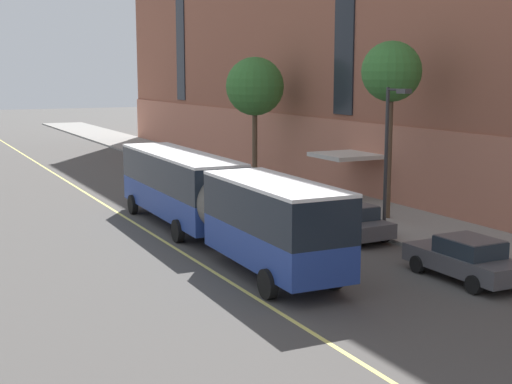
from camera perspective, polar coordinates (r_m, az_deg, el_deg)
The scene contains 11 objects.
ground_plane at distance 26.74m, azimuth 1.40°, elevation -6.16°, with size 260.00×260.00×0.00m, color #4C4947.
sidewalk at distance 34.25m, azimuth 12.91°, elevation -2.79°, with size 5.65×160.00×0.15m, color gray.
city_bus at distance 30.31m, azimuth -3.63°, elevation -0.36°, with size 3.11×19.10×3.50m.
parked_car_darkgray_0 at distance 26.18m, azimuth 16.42°, elevation -5.12°, with size 2.01×4.64×1.56m.
parked_car_darkgray_1 at distance 31.67m, azimuth 7.47°, elevation -2.31°, with size 2.12×4.50×1.56m.
parked_car_green_2 at distance 49.57m, azimuth -5.77°, elevation 1.96°, with size 2.13×4.66×1.56m.
parked_car_darkgray_4 at distance 37.67m, azimuth 1.57°, elevation -0.36°, with size 1.97×4.30×1.56m.
street_tree_mid_block at distance 35.20m, azimuth 10.78°, elevation 9.33°, with size 2.91×2.91×8.61m.
street_tree_far_uptown at distance 47.66m, azimuth -0.09°, elevation 8.41°, with size 3.87×3.87×8.16m.
street_lamp at distance 31.87m, azimuth 10.66°, elevation 3.79°, with size 0.36×1.48×6.46m.
lane_centerline at distance 28.50m, azimuth -5.32°, elevation -5.21°, with size 0.16×140.00×0.01m, color #E0D66B.
Camera 1 is at (-12.16, -22.70, 7.19)m, focal length 50.00 mm.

